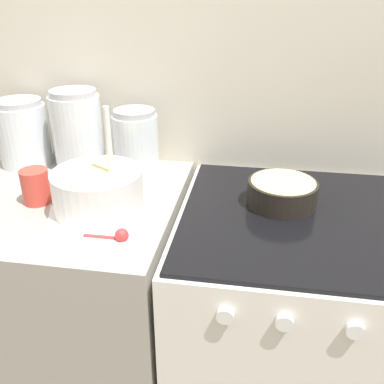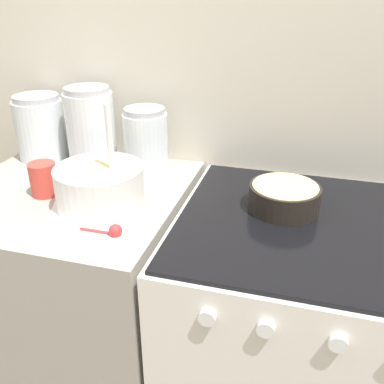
% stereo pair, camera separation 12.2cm
% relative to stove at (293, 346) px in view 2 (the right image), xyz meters
% --- Properties ---
extents(wall_back, '(4.52, 0.05, 2.40)m').
position_rel_stove_xyz_m(wall_back, '(-0.39, 0.36, 0.75)').
color(wall_back, beige).
rests_on(wall_back, ground_plane).
extents(countertop_cabinet, '(0.71, 0.68, 0.91)m').
position_rel_stove_xyz_m(countertop_cabinet, '(-0.74, 0.00, 0.00)').
color(countertop_cabinet, '#9E998E').
rests_on(countertop_cabinet, ground_plane).
extents(stove, '(0.74, 0.70, 0.91)m').
position_rel_stove_xyz_m(stove, '(0.00, 0.00, 0.00)').
color(stove, white).
rests_on(stove, ground_plane).
extents(mixing_bowl, '(0.25, 0.25, 0.31)m').
position_rel_stove_xyz_m(mixing_bowl, '(-0.59, -0.07, 0.52)').
color(mixing_bowl, white).
rests_on(mixing_bowl, countertop_cabinet).
extents(baking_pan, '(0.20, 0.20, 0.07)m').
position_rel_stove_xyz_m(baking_pan, '(-0.08, 0.06, 0.49)').
color(baking_pan, black).
rests_on(baking_pan, stove).
extents(storage_jar_left, '(0.17, 0.17, 0.23)m').
position_rel_stove_xyz_m(storage_jar_left, '(-0.97, 0.23, 0.55)').
color(storage_jar_left, silver).
rests_on(storage_jar_left, countertop_cabinet).
extents(storage_jar_middle, '(0.17, 0.17, 0.27)m').
position_rel_stove_xyz_m(storage_jar_middle, '(-0.77, 0.23, 0.57)').
color(storage_jar_middle, silver).
rests_on(storage_jar_middle, countertop_cabinet).
extents(storage_jar_right, '(0.15, 0.15, 0.22)m').
position_rel_stove_xyz_m(storage_jar_right, '(-0.57, 0.23, 0.55)').
color(storage_jar_right, silver).
rests_on(storage_jar_right, countertop_cabinet).
extents(tin_can, '(0.08, 0.08, 0.10)m').
position_rel_stove_xyz_m(tin_can, '(-0.79, -0.04, 0.51)').
color(tin_can, '#CC3F33').
rests_on(tin_can, countertop_cabinet).
extents(recipe_page, '(0.30, 0.31, 0.01)m').
position_rel_stove_xyz_m(recipe_page, '(-0.59, -0.14, 0.46)').
color(recipe_page, white).
rests_on(recipe_page, countertop_cabinet).
extents(measuring_spoon, '(0.12, 0.04, 0.04)m').
position_rel_stove_xyz_m(measuring_spoon, '(-0.49, -0.21, 0.47)').
color(measuring_spoon, red).
rests_on(measuring_spoon, countertop_cabinet).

